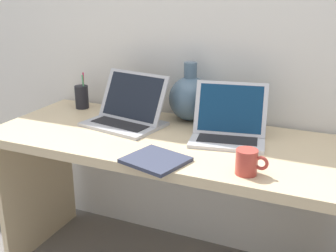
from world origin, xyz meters
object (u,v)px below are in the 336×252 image
object	(u,v)px
coffee_mug	(247,162)
laptop_right	(229,125)
green_vase	(190,98)
pen_cup	(82,97)
laptop_left	(128,111)
notebook_stack	(156,160)

from	to	relation	value
coffee_mug	laptop_right	bearing A→B (deg)	116.35
laptop_right	coffee_mug	size ratio (longest dim) A/B	3.01
green_vase	pen_cup	world-z (taller)	green_vase
laptop_right	coffee_mug	bearing A→B (deg)	-63.65
pen_cup	green_vase	bearing A→B (deg)	4.02
coffee_mug	pen_cup	size ratio (longest dim) A/B	0.61
laptop_left	pen_cup	world-z (taller)	laptop_left
notebook_stack	coffee_mug	xyz separation A→B (m)	(0.33, 0.03, 0.04)
green_vase	coffee_mug	size ratio (longest dim) A/B	2.44
coffee_mug	green_vase	bearing A→B (deg)	129.38
green_vase	coffee_mug	world-z (taller)	green_vase
laptop_left	green_vase	size ratio (longest dim) A/B	1.38
laptop_left	notebook_stack	bearing A→B (deg)	-48.57
pen_cup	laptop_left	bearing A→B (deg)	-20.51
green_vase	pen_cup	distance (m)	0.59
laptop_left	coffee_mug	bearing A→B (deg)	-26.04
green_vase	coffee_mug	bearing A→B (deg)	-50.62
laptop_right	green_vase	xyz separation A→B (m)	(-0.24, 0.17, 0.05)
green_vase	notebook_stack	size ratio (longest dim) A/B	1.33
notebook_stack	coffee_mug	world-z (taller)	coffee_mug
green_vase	notebook_stack	bearing A→B (deg)	-83.04
coffee_mug	pen_cup	distance (m)	1.08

